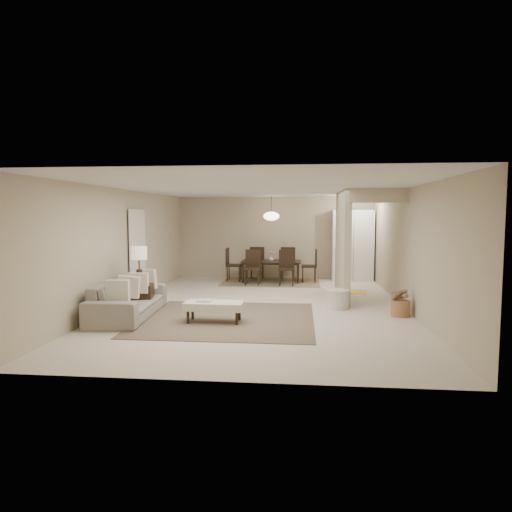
# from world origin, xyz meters

# --- Properties ---
(floor) EXTENTS (9.00, 9.00, 0.00)m
(floor) POSITION_xyz_m (0.00, 0.00, 0.00)
(floor) COLOR beige
(floor) RESTS_ON ground
(ceiling) EXTENTS (9.00, 9.00, 0.00)m
(ceiling) POSITION_xyz_m (0.00, 0.00, 2.50)
(ceiling) COLOR white
(ceiling) RESTS_ON back_wall
(back_wall) EXTENTS (6.00, 0.00, 6.00)m
(back_wall) POSITION_xyz_m (0.00, 4.50, 1.25)
(back_wall) COLOR #C6B195
(back_wall) RESTS_ON floor
(left_wall) EXTENTS (0.00, 9.00, 9.00)m
(left_wall) POSITION_xyz_m (-3.00, 0.00, 1.25)
(left_wall) COLOR #C6B195
(left_wall) RESTS_ON floor
(right_wall) EXTENTS (0.00, 9.00, 9.00)m
(right_wall) POSITION_xyz_m (3.00, 0.00, 1.25)
(right_wall) COLOR #C6B195
(right_wall) RESTS_ON floor
(partition) EXTENTS (0.15, 2.50, 2.50)m
(partition) POSITION_xyz_m (1.80, 1.25, 1.25)
(partition) COLOR #C6B195
(partition) RESTS_ON floor
(doorway) EXTENTS (0.04, 0.90, 2.04)m
(doorway) POSITION_xyz_m (-2.97, 0.60, 1.02)
(doorway) COLOR black
(doorway) RESTS_ON floor
(pantry_cabinet) EXTENTS (1.20, 0.55, 2.10)m
(pantry_cabinet) POSITION_xyz_m (2.35, 4.15, 1.05)
(pantry_cabinet) COLOR white
(pantry_cabinet) RESTS_ON floor
(flush_light) EXTENTS (0.44, 0.44, 0.05)m
(flush_light) POSITION_xyz_m (2.30, 3.20, 2.46)
(flush_light) COLOR white
(flush_light) RESTS_ON ceiling
(living_rug) EXTENTS (3.20, 3.20, 0.01)m
(living_rug) POSITION_xyz_m (-0.53, -1.29, 0.01)
(living_rug) COLOR brown
(living_rug) RESTS_ON floor
(sofa) EXTENTS (2.43, 1.08, 0.69)m
(sofa) POSITION_xyz_m (-2.45, -1.29, 0.35)
(sofa) COLOR gray
(sofa) RESTS_ON floor
(ottoman_bench) EXTENTS (1.07, 0.50, 0.38)m
(ottoman_bench) POSITION_xyz_m (-0.73, -1.59, 0.30)
(ottoman_bench) COLOR beige
(ottoman_bench) RESTS_ON living_rug
(side_table) EXTENTS (0.59, 0.59, 0.56)m
(side_table) POSITION_xyz_m (-2.40, -0.82, 0.28)
(side_table) COLOR black
(side_table) RESTS_ON floor
(table_lamp) EXTENTS (0.32, 0.32, 0.76)m
(table_lamp) POSITION_xyz_m (-2.40, -0.82, 1.13)
(table_lamp) COLOR #412A1B
(table_lamp) RESTS_ON side_table
(round_pouf) EXTENTS (0.50, 0.50, 0.39)m
(round_pouf) POSITION_xyz_m (1.59, -0.10, 0.20)
(round_pouf) COLOR beige
(round_pouf) RESTS_ON floor
(wicker_basket) EXTENTS (0.41, 0.41, 0.31)m
(wicker_basket) POSITION_xyz_m (2.75, -0.72, 0.15)
(wicker_basket) COLOR #9C6C3E
(wicker_basket) RESTS_ON floor
(dining_rug) EXTENTS (2.80, 2.10, 0.01)m
(dining_rug) POSITION_xyz_m (-0.04, 3.63, 0.01)
(dining_rug) COLOR #79694B
(dining_rug) RESTS_ON floor
(dining_table) EXTENTS (1.74, 0.97, 0.61)m
(dining_table) POSITION_xyz_m (-0.04, 3.63, 0.31)
(dining_table) COLOR black
(dining_table) RESTS_ON dining_rug
(dining_chairs) EXTENTS (2.64, 1.91, 0.98)m
(dining_chairs) POSITION_xyz_m (-0.04, 3.63, 0.49)
(dining_chairs) COLOR black
(dining_chairs) RESTS_ON dining_rug
(vase) EXTENTS (0.17, 0.17, 0.14)m
(vase) POSITION_xyz_m (-0.04, 3.63, 0.68)
(vase) COLOR white
(vase) RESTS_ON dining_table
(yellow_mat) EXTENTS (1.04, 0.72, 0.01)m
(yellow_mat) POSITION_xyz_m (2.01, 2.07, 0.01)
(yellow_mat) COLOR yellow
(yellow_mat) RESTS_ON floor
(pendant_light) EXTENTS (0.46, 0.46, 0.71)m
(pendant_light) POSITION_xyz_m (-0.04, 3.63, 1.92)
(pendant_light) COLOR #412A1B
(pendant_light) RESTS_ON ceiling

